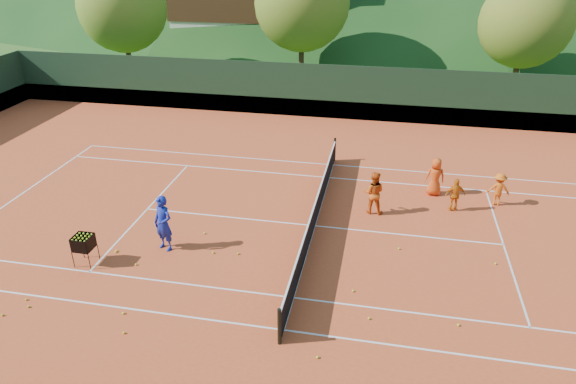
% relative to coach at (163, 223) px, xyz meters
% --- Properties ---
extents(ground, '(400.00, 400.00, 0.00)m').
position_rel_coach_xyz_m(ground, '(4.60, 2.41, -0.98)').
color(ground, '#2B4F18').
rests_on(ground, ground).
extents(clay_court, '(40.00, 24.00, 0.02)m').
position_rel_coach_xyz_m(clay_court, '(4.60, 2.41, -0.97)').
color(clay_court, '#BD431E').
rests_on(clay_court, ground).
extents(coach, '(0.81, 0.67, 1.91)m').
position_rel_coach_xyz_m(coach, '(0.00, 0.00, 0.00)').
color(coach, navy).
rests_on(coach, clay_court).
extents(student_a, '(0.82, 0.65, 1.64)m').
position_rel_coach_xyz_m(student_a, '(6.55, 3.82, -0.14)').
color(student_a, '#D65313').
rests_on(student_a, clay_court).
extents(student_b, '(0.82, 0.50, 1.30)m').
position_rel_coach_xyz_m(student_b, '(9.53, 4.56, -0.31)').
color(student_b, orange).
rests_on(student_b, clay_court).
extents(student_c, '(0.81, 0.59, 1.54)m').
position_rel_coach_xyz_m(student_c, '(8.86, 5.79, -0.19)').
color(student_c, '#DA4913').
rests_on(student_c, clay_court).
extents(student_d, '(0.85, 0.49, 1.31)m').
position_rel_coach_xyz_m(student_d, '(11.19, 5.37, -0.30)').
color(student_d, '#DC5E13').
rests_on(student_d, clay_court).
extents(tennis_ball_0, '(0.07, 0.07, 0.07)m').
position_rel_coach_xyz_m(tennis_ball_0, '(6.26, -1.10, -0.92)').
color(tennis_ball_0, '#C1E826').
rests_on(tennis_ball_0, clay_court).
extents(tennis_ball_1, '(0.07, 0.07, 0.07)m').
position_rel_coach_xyz_m(tennis_ball_1, '(2.43, 0.12, -0.92)').
color(tennis_ball_1, '#C1E826').
rests_on(tennis_ball_1, clay_court).
extents(tennis_ball_2, '(0.07, 0.07, 0.07)m').
position_rel_coach_xyz_m(tennis_ball_2, '(-1.52, -0.49, -0.92)').
color(tennis_ball_2, '#C1E826').
rests_on(tennis_ball_2, clay_court).
extents(tennis_ball_4, '(0.07, 0.07, 0.07)m').
position_rel_coach_xyz_m(tennis_ball_4, '(-1.51, -0.57, -0.92)').
color(tennis_ball_4, '#C1E826').
rests_on(tennis_ball_4, clay_court).
extents(tennis_ball_12, '(0.07, 0.07, 0.07)m').
position_rel_coach_xyz_m(tennis_ball_12, '(-2.56, -3.57, -0.92)').
color(tennis_ball_12, '#C1E826').
rests_on(tennis_ball_12, clay_court).
extents(tennis_ball_13, '(0.07, 0.07, 0.07)m').
position_rel_coach_xyz_m(tennis_ball_13, '(-3.04, -4.03, -0.92)').
color(tennis_ball_13, '#C1E826').
rests_on(tennis_ball_13, clay_court).
extents(tennis_ball_14, '(0.07, 0.07, 0.07)m').
position_rel_coach_xyz_m(tennis_ball_14, '(10.55, 1.15, -0.92)').
color(tennis_ball_14, '#C1E826').
rests_on(tennis_ball_14, clay_court).
extents(tennis_ball_16, '(0.07, 0.07, 0.07)m').
position_rel_coach_xyz_m(tennis_ball_16, '(1.62, 0.01, -0.92)').
color(tennis_ball_16, '#C1E826').
rests_on(tennis_ball_16, clay_court).
extents(tennis_ball_17, '(0.07, 0.07, 0.07)m').
position_rel_coach_xyz_m(tennis_ball_17, '(9.13, -2.02, -0.92)').
color(tennis_ball_17, '#C1E826').
rests_on(tennis_ball_17, clay_court).
extents(tennis_ball_20, '(0.07, 0.07, 0.07)m').
position_rel_coach_xyz_m(tennis_ball_20, '(0.17, -3.31, -0.92)').
color(tennis_ball_20, '#C1E826').
rests_on(tennis_ball_20, clay_court).
extents(tennis_ball_21, '(0.07, 0.07, 0.07)m').
position_rel_coach_xyz_m(tennis_ball_21, '(7.56, 1.44, -0.92)').
color(tennis_ball_21, '#C1E826').
rests_on(tennis_ball_21, clay_court).
extents(tennis_ball_22, '(0.07, 0.07, 0.07)m').
position_rel_coach_xyz_m(tennis_ball_22, '(5.62, -3.89, -0.92)').
color(tennis_ball_22, '#C1E826').
rests_on(tennis_ball_22, clay_court).
extents(tennis_ball_23, '(0.07, 0.07, 0.07)m').
position_rel_coach_xyz_m(tennis_ball_23, '(0.55, -4.02, -0.92)').
color(tennis_ball_23, '#C1E826').
rests_on(tennis_ball_23, clay_court).
extents(tennis_ball_24, '(0.07, 0.07, 0.07)m').
position_rel_coach_xyz_m(tennis_ball_24, '(-0.54, -1.09, -0.92)').
color(tennis_ball_24, '#C1E826').
rests_on(tennis_ball_24, clay_court).
extents(tennis_ball_25, '(0.07, 0.07, 0.07)m').
position_rel_coach_xyz_m(tennis_ball_25, '(6.78, -2.22, -0.92)').
color(tennis_ball_25, '#C1E826').
rests_on(tennis_ball_25, clay_court).
extents(tennis_ball_27, '(0.07, 0.07, 0.07)m').
position_rel_coach_xyz_m(tennis_ball_27, '(0.93, 1.11, -0.92)').
color(tennis_ball_27, '#C1E826').
rests_on(tennis_ball_27, clay_court).
extents(tennis_ball_28, '(0.07, 0.07, 0.07)m').
position_rel_coach_xyz_m(tennis_ball_28, '(-2.83, -3.30, -0.92)').
color(tennis_ball_28, '#C1E826').
rests_on(tennis_ball_28, clay_court).
extents(court_lines, '(23.83, 11.03, 0.00)m').
position_rel_coach_xyz_m(court_lines, '(4.60, 2.41, -0.95)').
color(court_lines, white).
rests_on(court_lines, clay_court).
extents(tennis_net, '(0.10, 12.07, 1.10)m').
position_rel_coach_xyz_m(tennis_net, '(4.60, 2.41, -0.46)').
color(tennis_net, black).
rests_on(tennis_net, clay_court).
extents(perimeter_fence, '(40.40, 24.24, 3.00)m').
position_rel_coach_xyz_m(perimeter_fence, '(4.60, 2.41, 0.29)').
color(perimeter_fence, black).
rests_on(perimeter_fence, clay_court).
extents(ball_hopper, '(0.57, 0.57, 1.00)m').
position_rel_coach_xyz_m(ball_hopper, '(-2.11, -1.29, -0.21)').
color(ball_hopper, black).
rests_on(ball_hopper, clay_court).
extents(tree_a, '(6.00, 6.00, 7.88)m').
position_rel_coach_xyz_m(tree_a, '(-11.40, 20.41, 3.89)').
color(tree_a, '#3F2719').
rests_on(tree_a, ground).
extents(tree_b, '(6.40, 6.40, 8.40)m').
position_rel_coach_xyz_m(tree_b, '(0.60, 22.41, 4.22)').
color(tree_b, '#3C2518').
rests_on(tree_b, ground).
extents(tree_c, '(5.60, 5.60, 7.35)m').
position_rel_coach_xyz_m(tree_c, '(14.60, 21.41, 3.57)').
color(tree_c, '#432A1B').
rests_on(tree_c, ground).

